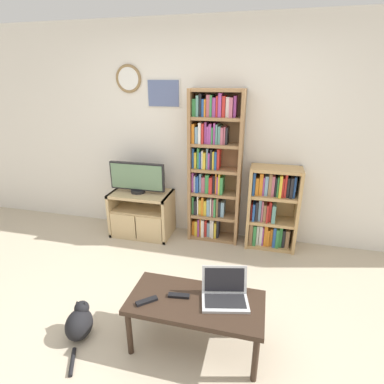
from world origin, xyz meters
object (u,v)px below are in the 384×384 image
at_px(bookshelf_tall, 213,169).
at_px(cat, 80,323).
at_px(tv_stand, 142,213).
at_px(remote_near_laptop, 147,301).
at_px(laptop, 225,292).
at_px(television, 137,178).
at_px(bookshelf_short, 271,209).
at_px(coffee_table, 196,306).
at_px(remote_far_from_laptop, 179,296).

xyz_separation_m(bookshelf_tall, cat, (-0.72, -1.85, -0.80)).
distance_m(tv_stand, remote_near_laptop, 1.84).
xyz_separation_m(tv_stand, laptop, (1.30, -1.50, 0.19)).
height_order(television, cat, television).
height_order(tv_stand, bookshelf_short, bookshelf_short).
bearing_deg(laptop, coffee_table, -174.75).
bearing_deg(cat, tv_stand, 90.64).
relative_size(coffee_table, cat, 2.08).
relative_size(tv_stand, television, 1.08).
bearing_deg(remote_near_laptop, tv_stand, 163.01).
bearing_deg(television, remote_far_from_laptop, -57.45).
xyz_separation_m(bookshelf_short, remote_near_laptop, (-0.87, -1.79, -0.05)).
bearing_deg(bookshelf_short, remote_near_laptop, -115.90).
distance_m(tv_stand, bookshelf_short, 1.64).
relative_size(bookshelf_tall, remote_far_from_laptop, 11.25).
bearing_deg(bookshelf_short, cat, -128.34).
relative_size(tv_stand, cat, 1.61).
distance_m(bookshelf_tall, laptop, 1.75).
relative_size(remote_near_laptop, cat, 0.31).
height_order(tv_stand, television, television).
height_order(laptop, cat, laptop).
relative_size(television, bookshelf_tall, 0.39).
bearing_deg(laptop, remote_near_laptop, -175.62).
bearing_deg(remote_far_from_laptop, bookshelf_short, -29.02).
distance_m(tv_stand, cat, 1.73).
relative_size(tv_stand, coffee_table, 0.77).
distance_m(bookshelf_tall, coffee_table, 1.81).
xyz_separation_m(bookshelf_short, coffee_table, (-0.53, -1.68, -0.11)).
bearing_deg(television, remote_near_laptop, -64.80).
relative_size(television, remote_far_from_laptop, 4.34).
height_order(remote_near_laptop, cat, remote_near_laptop).
relative_size(television, coffee_table, 0.71).
xyz_separation_m(bookshelf_short, laptop, (-0.32, -1.62, -0.00)).
bearing_deg(bookshelf_tall, laptop, -76.29).
relative_size(coffee_table, laptop, 2.62).
height_order(bookshelf_tall, remote_far_from_laptop, bookshelf_tall).
height_order(bookshelf_short, remote_far_from_laptop, bookshelf_short).
bearing_deg(remote_near_laptop, coffee_table, 65.54).
height_order(remote_far_from_laptop, cat, remote_far_from_laptop).
bearing_deg(bookshelf_short, coffee_table, -107.34).
height_order(coffee_table, laptop, laptop).
height_order(bookshelf_tall, bookshelf_short, bookshelf_tall).
bearing_deg(remote_near_laptop, remote_far_from_laptop, 76.67).
xyz_separation_m(bookshelf_tall, remote_far_from_laptop, (0.07, -1.70, -0.50)).
bearing_deg(tv_stand, coffee_table, -55.03).
height_order(laptop, remote_far_from_laptop, laptop).
relative_size(tv_stand, remote_near_laptop, 5.18).
distance_m(bookshelf_tall, cat, 2.14).
xyz_separation_m(bookshelf_tall, remote_near_laptop, (-0.15, -1.81, -0.50)).
bearing_deg(laptop, tv_stand, 117.90).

